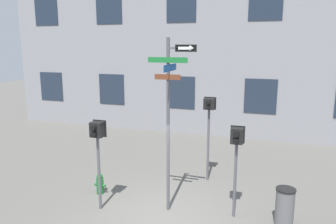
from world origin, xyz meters
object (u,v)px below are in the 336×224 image
Objects in this scene: street_sign_pole at (170,111)px; pedestrian_signal_left at (97,140)px; fire_hydrant at (100,184)px; pedestrian_signal_across at (209,116)px; pedestrian_signal_right at (236,147)px; trash_bin at (285,207)px.

street_sign_pole reaches higher than pedestrian_signal_left.
pedestrian_signal_left reaches higher than fire_hydrant.
pedestrian_signal_left is 0.89× the size of pedestrian_signal_across.
street_sign_pole is 1.99m from pedestrian_signal_right.
fire_hydrant is at bearing -144.48° from pedestrian_signal_across.
pedestrian_signal_right is 0.87× the size of pedestrian_signal_across.
pedestrian_signal_left is 2.55× the size of trash_bin.
street_sign_pole is 2.15m from pedestrian_signal_left.
pedestrian_signal_right is (1.77, 0.21, -0.89)m from street_sign_pole.
pedestrian_signal_right is 2.52m from pedestrian_signal_across.
pedestrian_signal_right is at bearing -61.66° from pedestrian_signal_across.
pedestrian_signal_right is 4.49m from fire_hydrant.
street_sign_pole is at bearing -103.49° from pedestrian_signal_across.
trash_bin is at bearing 3.44° from street_sign_pole.
pedestrian_signal_right reaches higher than fire_hydrant.
fire_hydrant is at bearing 173.11° from street_sign_pole.
street_sign_pole is at bearing -173.14° from pedestrian_signal_right.
pedestrian_signal_across reaches higher than trash_bin.
trash_bin is (3.06, 0.18, -2.37)m from street_sign_pole.
pedestrian_signal_across is 2.87× the size of trash_bin.
fire_hydrant is 5.47m from trash_bin.
pedestrian_signal_across is 4.15m from fire_hydrant.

